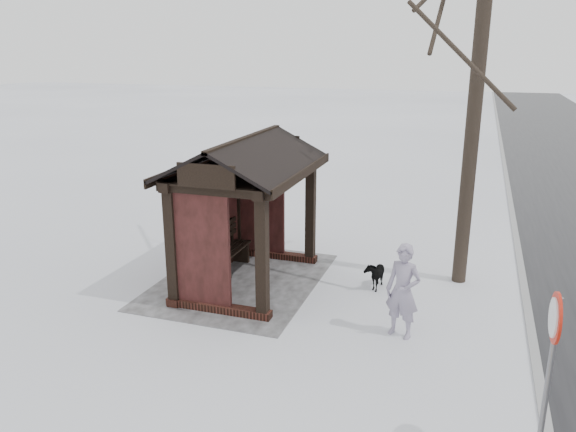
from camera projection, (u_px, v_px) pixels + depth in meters
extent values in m
plane|color=white|center=(249.00, 282.00, 11.87)|extent=(120.00, 120.00, 0.00)
cube|color=gray|center=(529.00, 320.00, 10.18)|extent=(120.00, 0.15, 0.06)
cube|color=#949499|center=(240.00, 280.00, 11.93)|extent=(4.20, 3.20, 0.02)
cube|color=#361C13|center=(210.00, 273.00, 12.13)|extent=(3.30, 0.22, 0.16)
cube|color=#361C13|center=(273.00, 255.00, 13.21)|extent=(0.22, 2.10, 0.16)
cube|color=#361C13|center=(218.00, 308.00, 10.49)|extent=(0.22, 2.10, 0.16)
cube|color=black|center=(311.00, 215.00, 12.63)|extent=(0.20, 0.20, 2.30)
cube|color=black|center=(262.00, 260.00, 9.90)|extent=(0.20, 0.20, 2.30)
cube|color=black|center=(237.00, 208.00, 13.18)|extent=(0.20, 0.20, 2.30)
cube|color=black|center=(172.00, 249.00, 10.46)|extent=(0.20, 0.20, 2.30)
cube|color=black|center=(208.00, 222.00, 11.80)|extent=(2.80, 0.08, 2.14)
cube|color=black|center=(260.00, 207.00, 12.98)|extent=(0.08, 1.17, 2.14)
cube|color=black|center=(200.00, 248.00, 10.26)|extent=(0.08, 1.17, 2.14)
cube|color=black|center=(289.00, 176.00, 10.92)|extent=(3.40, 0.20, 0.18)
cube|color=black|center=(206.00, 170.00, 11.47)|extent=(3.40, 0.20, 0.18)
cylinder|color=black|center=(478.00, 74.00, 10.72)|extent=(0.29, 0.29, 8.55)
imported|color=#988DA6|center=(403.00, 291.00, 9.43)|extent=(0.55, 0.69, 1.65)
imported|color=black|center=(375.00, 274.00, 11.53)|extent=(0.73, 0.36, 0.60)
cylinder|color=slate|center=(547.00, 388.00, 6.26)|extent=(0.07, 0.07, 2.20)
cylinder|color=red|center=(556.00, 318.00, 6.02)|extent=(0.57, 0.06, 0.57)
cylinder|color=white|center=(554.00, 318.00, 6.03)|extent=(0.44, 0.05, 0.44)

